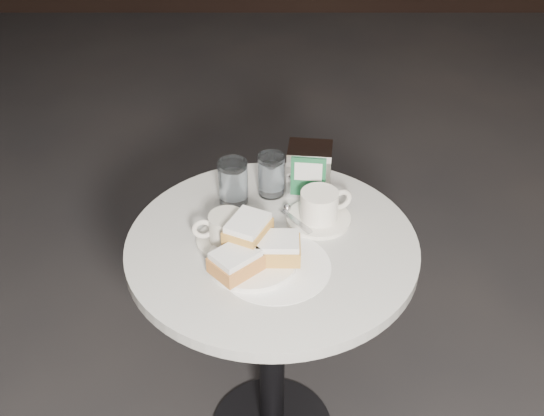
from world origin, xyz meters
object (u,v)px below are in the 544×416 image
at_px(water_glass_right, 271,175).
at_px(napkin_dispenser, 309,169).
at_px(beignet_plate, 253,251).
at_px(coffee_cup_left, 227,231).
at_px(coffee_cup_right, 320,208).
at_px(water_glass_left, 233,183).
at_px(cafe_table, 272,302).

distance_m(water_glass_right, napkin_dispenser, 0.10).
relative_size(beignet_plate, coffee_cup_left, 1.66).
bearing_deg(water_glass_right, coffee_cup_left, -117.33).
xyz_separation_m(beignet_plate, coffee_cup_left, (-0.06, 0.08, -0.00)).
relative_size(beignet_plate, napkin_dispenser, 2.11).
height_order(beignet_plate, coffee_cup_right, beignet_plate).
bearing_deg(napkin_dispenser, beignet_plate, -108.66).
height_order(coffee_cup_left, water_glass_right, water_glass_right).
distance_m(coffee_cup_left, water_glass_left, 0.16).
bearing_deg(water_glass_left, coffee_cup_left, -93.18).
xyz_separation_m(coffee_cup_right, napkin_dispenser, (-0.02, 0.13, 0.03)).
distance_m(water_glass_left, water_glass_right, 0.11).
distance_m(cafe_table, beignet_plate, 0.25).
distance_m(cafe_table, napkin_dispenser, 0.35).
bearing_deg(coffee_cup_right, napkin_dispenser, 76.72).
bearing_deg(cafe_table, water_glass_right, 90.52).
height_order(water_glass_left, napkin_dispenser, napkin_dispenser).
distance_m(coffee_cup_right, water_glass_right, 0.17).
bearing_deg(beignet_plate, napkin_dispenser, 64.88).
height_order(cafe_table, water_glass_right, water_glass_right).
xyz_separation_m(coffee_cup_left, napkin_dispenser, (0.20, 0.22, 0.03)).
bearing_deg(coffee_cup_left, cafe_table, -6.05).
relative_size(coffee_cup_left, napkin_dispenser, 1.27).
xyz_separation_m(water_glass_right, napkin_dispenser, (0.10, 0.01, 0.01)).
xyz_separation_m(coffee_cup_left, coffee_cup_right, (0.22, 0.09, 0.00)).
distance_m(beignet_plate, coffee_cup_left, 0.10).
distance_m(cafe_table, water_glass_right, 0.32).
distance_m(beignet_plate, water_glass_right, 0.28).
xyz_separation_m(beignet_plate, napkin_dispenser, (0.14, 0.30, 0.03)).
xyz_separation_m(cafe_table, coffee_cup_left, (-0.11, -0.00, 0.23)).
bearing_deg(napkin_dispenser, coffee_cup_left, -126.58).
distance_m(cafe_table, coffee_cup_left, 0.26).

